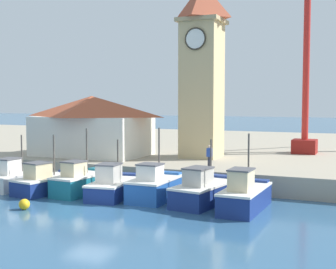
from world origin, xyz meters
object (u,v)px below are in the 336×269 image
Objects in this scene: port_crane_near at (306,60)px; fishing_boat_left_outer at (47,182)px; dock_worker_near_tower at (209,157)px; mooring_buoy at (24,204)px; clock_tower at (202,66)px; fishing_boat_far_left at (16,178)px; fishing_boat_right_inner at (245,196)px; fishing_boat_left_inner at (81,182)px; fishing_boat_mid_right at (205,191)px; warehouse_left at (92,125)px; fishing_boat_mid_left at (114,186)px; fishing_boat_center at (155,186)px.

fishing_boat_left_outer is at bearing -127.66° from port_crane_near.
fishing_boat_left_outer reaches higher than dock_worker_near_tower.
clock_tower is at bearing 73.36° from mooring_buoy.
clock_tower reaches higher than fishing_boat_far_left.
fishing_boat_right_inner is 3.02× the size of dock_worker_near_tower.
fishing_boat_left_inner is 4.86m from mooring_buoy.
fishing_boat_left_inner is at bearing -176.34° from fishing_boat_mid_right.
fishing_boat_left_outer is at bearing -8.55° from fishing_boat_far_left.
fishing_boat_far_left is 2.96m from fishing_boat_left_outer.
fishing_boat_left_inner is 7.55× the size of mooring_buoy.
fishing_boat_mid_right is at bearing 2.42° from fishing_boat_far_left.
mooring_buoy is at bearing -72.35° from warehouse_left.
fishing_boat_mid_right is (5.69, 0.53, 0.04)m from fishing_boat_mid_left.
fishing_boat_right_inner is 8.33× the size of mooring_buoy.
dock_worker_near_tower is at bearing 21.01° from fishing_boat_far_left.
port_crane_near is 26.53m from mooring_buoy.
fishing_boat_left_outer is 10.41m from fishing_boat_mid_right.
fishing_boat_right_inner is (8.19, -0.16, 0.09)m from fishing_boat_mid_left.
fishing_boat_mid_right is (13.28, 0.56, 0.05)m from fishing_boat_far_left.
mooring_buoy is (-4.64, -15.52, -8.36)m from clock_tower.
fishing_boat_center reaches higher than fishing_boat_left_inner.
fishing_boat_center is at bearing 43.56° from mooring_buoy.
fishing_boat_right_inner is 14.84m from clock_tower.
fishing_boat_left_inner reaches higher than fishing_boat_mid_right.
fishing_boat_left_inner is at bearing -176.34° from fishing_boat_center.
fishing_boat_far_left is at bearing -179.78° from fishing_boat_mid_left.
fishing_boat_left_outer reaches higher than fishing_boat_mid_left.
fishing_boat_far_left is 5.22m from fishing_boat_left_inner.
fishing_boat_center reaches higher than fishing_boat_far_left.
port_crane_near is at bearing 87.45° from fishing_boat_right_inner.
fishing_boat_far_left is at bearing 179.51° from fishing_boat_right_inner.
mooring_buoy is (-2.78, -4.80, -0.42)m from fishing_boat_mid_left.
port_crane_near reaches higher than mooring_buoy.
fishing_boat_left_inner is at bearing 179.02° from fishing_boat_right_inner.
fishing_boat_far_left is at bearing -177.58° from fishing_boat_mid_right.
warehouse_left reaches higher than fishing_boat_left_outer.
fishing_boat_mid_left is 0.91× the size of fishing_boat_mid_right.
fishing_boat_far_left is 0.97× the size of fishing_boat_mid_left.
fishing_boat_mid_right is 0.36× the size of clock_tower.
fishing_boat_mid_left is 11.45m from warehouse_left.
fishing_boat_right_inner is at bearing -59.80° from clock_tower.
fishing_boat_mid_left is 6.68m from dock_worker_near_tower.
fishing_boat_center is 19.93m from port_crane_near.
fishing_boat_right_inner is at bearing -1.13° from fishing_boat_mid_left.
fishing_boat_left_inner reaches higher than fishing_boat_right_inner.
clock_tower is at bearing 14.10° from warehouse_left.
fishing_boat_left_outer is 0.98× the size of fishing_boat_mid_left.
clock_tower is (6.53, 11.18, 7.97)m from fishing_boat_left_outer.
fishing_boat_left_inner is (2.30, 0.49, 0.09)m from fishing_boat_left_outer.
warehouse_left is 12.31m from dock_worker_near_tower.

